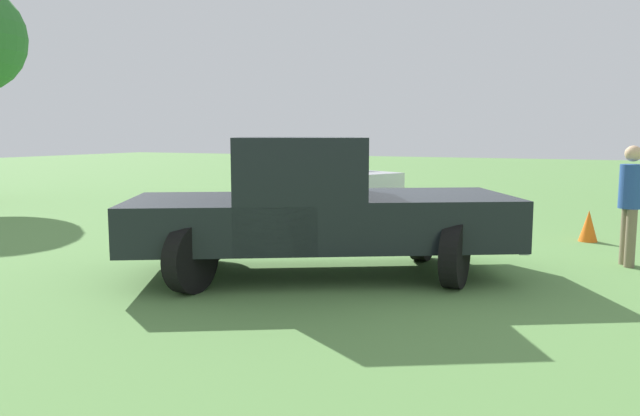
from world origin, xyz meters
name	(u,v)px	position (x,y,z in m)	size (l,w,h in m)	color
ground_plane	(370,263)	(0.00, 0.00, 0.00)	(80.00, 80.00, 0.00)	#5B8C47
pickup_truck	(310,204)	(-1.04, 0.46, 0.96)	(4.14, 5.29, 1.83)	black
sedan_near	(320,177)	(6.80, 4.00, 0.70)	(3.71, 4.90, 1.50)	black
person_bystander	(630,198)	(1.38, -3.40, 0.97)	(0.40, 0.40, 1.72)	#7A6B51
traffic_cone	(588,226)	(3.30, -2.85, 0.28)	(0.32, 0.32, 0.55)	orange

